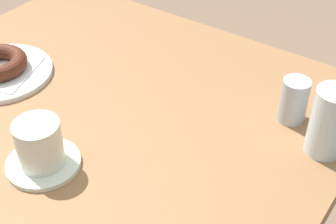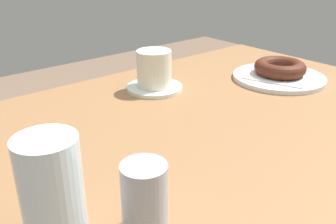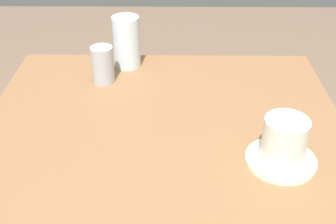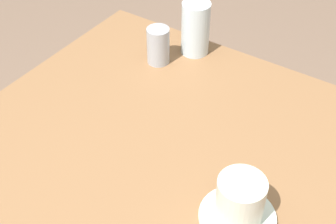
# 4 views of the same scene
# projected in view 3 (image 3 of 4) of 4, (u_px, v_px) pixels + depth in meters

# --- Properties ---
(table) EXTENTS (0.92, 0.74, 0.77)m
(table) POSITION_uv_depth(u_px,v_px,m) (163.00, 208.00, 0.81)
(table) COLOR #936740
(table) RESTS_ON ground_plane
(water_glass) EXTENTS (0.07, 0.07, 0.13)m
(water_glass) POSITION_uv_depth(u_px,v_px,m) (126.00, 42.00, 1.06)
(water_glass) COLOR silver
(water_glass) RESTS_ON table
(coffee_cup) EXTENTS (0.13, 0.13, 0.09)m
(coffee_cup) POSITION_uv_depth(u_px,v_px,m) (284.00, 144.00, 0.76)
(coffee_cup) COLOR white
(coffee_cup) RESTS_ON table
(sugar_jar) EXTENTS (0.05, 0.05, 0.09)m
(sugar_jar) POSITION_uv_depth(u_px,v_px,m) (103.00, 65.00, 1.00)
(sugar_jar) COLOR #ABB2BB
(sugar_jar) RESTS_ON table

